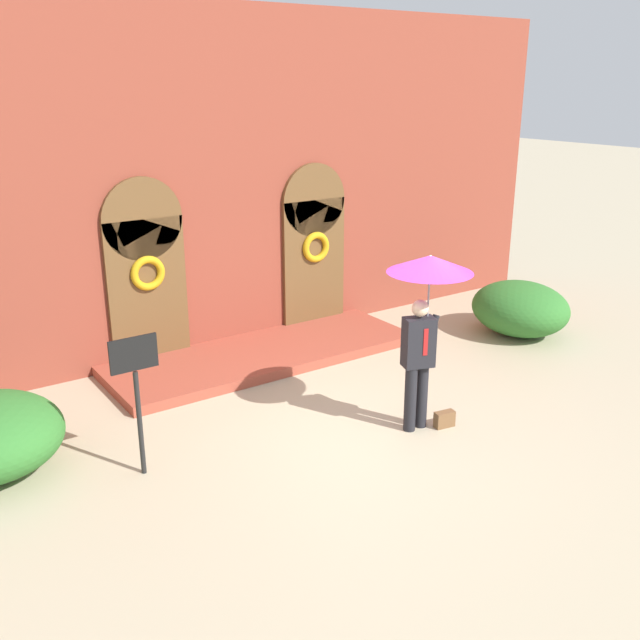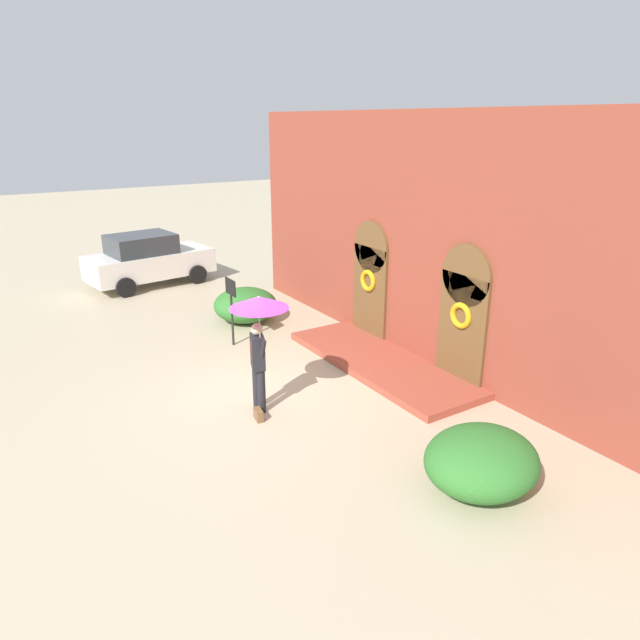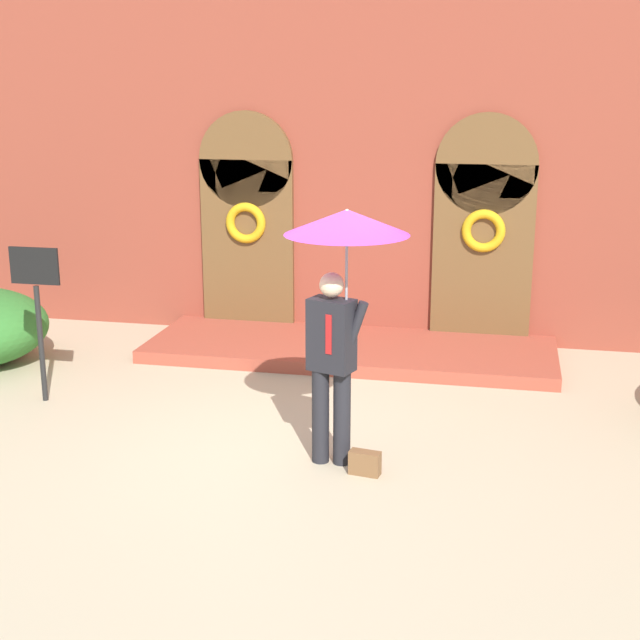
% 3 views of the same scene
% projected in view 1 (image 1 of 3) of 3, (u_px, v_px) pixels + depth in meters
% --- Properties ---
extents(ground_plane, '(80.00, 80.00, 0.00)m').
position_uv_depth(ground_plane, '(379.00, 429.00, 9.55)').
color(ground_plane, tan).
extents(building_facade, '(14.00, 2.30, 5.60)m').
position_uv_depth(building_facade, '(227.00, 190.00, 11.92)').
color(building_facade, brown).
rests_on(building_facade, ground).
extents(person_with_umbrella, '(1.10, 1.10, 2.36)m').
position_uv_depth(person_with_umbrella, '(427.00, 290.00, 9.01)').
color(person_with_umbrella, black).
rests_on(person_with_umbrella, ground).
extents(handbag, '(0.30, 0.16, 0.22)m').
position_uv_depth(handbag, '(444.00, 419.00, 9.57)').
color(handbag, brown).
rests_on(handbag, ground).
extents(sign_post, '(0.56, 0.06, 1.72)m').
position_uv_depth(sign_post, '(136.00, 383.00, 8.11)').
color(sign_post, black).
rests_on(sign_post, ground).
extents(shrub_right, '(1.63, 1.82, 0.97)m').
position_uv_depth(shrub_right, '(520.00, 308.00, 12.96)').
color(shrub_right, '#2D6B28').
rests_on(shrub_right, ground).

